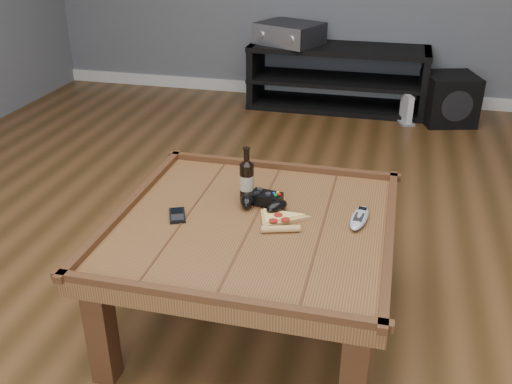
% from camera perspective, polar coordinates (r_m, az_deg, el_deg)
% --- Properties ---
extents(ground, '(6.00, 6.00, 0.00)m').
position_cam_1_polar(ground, '(2.33, -0.26, -12.63)').
color(ground, '#3F2912').
rests_on(ground, ground).
extents(baseboard, '(5.00, 0.02, 0.10)m').
position_cam_1_polar(baseboard, '(4.97, 8.29, 9.74)').
color(baseboard, silver).
rests_on(baseboard, ground).
extents(coffee_table, '(1.03, 1.03, 0.48)m').
position_cam_1_polar(coffee_table, '(2.11, -0.28, -4.37)').
color(coffee_table, '#4F3116').
rests_on(coffee_table, ground).
extents(media_console, '(1.40, 0.45, 0.50)m').
position_cam_1_polar(media_console, '(4.69, 8.11, 11.21)').
color(media_console, black).
rests_on(media_console, ground).
extents(beer_bottle, '(0.06, 0.06, 0.22)m').
position_cam_1_polar(beer_bottle, '(2.19, -0.93, 1.31)').
color(beer_bottle, black).
rests_on(beer_bottle, coffee_table).
extents(game_controller, '(0.20, 0.15, 0.06)m').
position_cam_1_polar(game_controller, '(2.16, 0.76, -0.92)').
color(game_controller, black).
rests_on(game_controller, coffee_table).
extents(pizza_slice, '(0.22, 0.28, 0.03)m').
position_cam_1_polar(pizza_slice, '(2.08, 2.28, -2.72)').
color(pizza_slice, tan).
rests_on(pizza_slice, coffee_table).
extents(smartphone, '(0.09, 0.12, 0.01)m').
position_cam_1_polar(smartphone, '(2.12, -7.88, -2.32)').
color(smartphone, black).
rests_on(smartphone, coffee_table).
extents(remote_control, '(0.08, 0.20, 0.03)m').
position_cam_1_polar(remote_control, '(2.11, 10.30, -2.55)').
color(remote_control, '#A0A5AD').
rests_on(remote_control, coffee_table).
extents(av_receiver, '(0.58, 0.54, 0.16)m').
position_cam_1_polar(av_receiver, '(4.66, 3.34, 15.57)').
color(av_receiver, black).
rests_on(av_receiver, media_console).
extents(subwoofer, '(0.45, 0.45, 0.36)m').
position_cam_1_polar(subwoofer, '(4.57, 18.70, 8.83)').
color(subwoofer, black).
rests_on(subwoofer, ground).
extents(game_console, '(0.16, 0.20, 0.22)m').
position_cam_1_polar(game_console, '(4.48, 14.80, 7.92)').
color(game_console, gray).
rests_on(game_console, ground).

